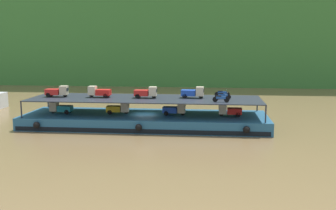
# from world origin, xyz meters

# --- Properties ---
(ground_plane) EXTENTS (400.00, 400.00, 0.00)m
(ground_plane) POSITION_xyz_m (0.00, 0.00, 0.00)
(ground_plane) COLOR brown
(hillside_far_bank) EXTENTS (118.98, 28.10, 37.62)m
(hillside_far_bank) POSITION_xyz_m (0.00, 57.20, 21.19)
(hillside_far_bank) COLOR #387533
(hillside_far_bank) RESTS_ON ground
(cargo_barge) EXTENTS (29.61, 9.27, 1.50)m
(cargo_barge) POSITION_xyz_m (0.00, -0.03, 0.75)
(cargo_barge) COLOR #23567A
(cargo_barge) RESTS_ON ground
(cargo_rack) EXTENTS (28.01, 7.85, 2.00)m
(cargo_rack) POSITION_xyz_m (0.00, 0.00, 3.44)
(cargo_rack) COLOR #232833
(cargo_rack) RESTS_ON cargo_barge
(mini_truck_lower_stern) EXTENTS (2.76, 1.23, 1.38)m
(mini_truck_lower_stern) POSITION_xyz_m (-10.51, -0.42, 2.19)
(mini_truck_lower_stern) COLOR teal
(mini_truck_lower_stern) RESTS_ON cargo_barge
(mini_truck_lower_aft) EXTENTS (2.79, 1.29, 1.38)m
(mini_truck_lower_aft) POSITION_xyz_m (-3.34, -0.04, 2.19)
(mini_truck_lower_aft) COLOR gold
(mini_truck_lower_aft) RESTS_ON cargo_barge
(mini_truck_lower_mid) EXTENTS (2.76, 1.23, 1.38)m
(mini_truck_lower_mid) POSITION_xyz_m (3.63, -0.06, 2.19)
(mini_truck_lower_mid) COLOR #1E47B7
(mini_truck_lower_mid) RESTS_ON cargo_barge
(mini_truck_lower_fore) EXTENTS (2.76, 1.24, 1.38)m
(mini_truck_lower_fore) POSITION_xyz_m (10.24, -0.16, 2.19)
(mini_truck_lower_fore) COLOR red
(mini_truck_lower_fore) RESTS_ON cargo_barge
(mini_truck_upper_stern) EXTENTS (2.79, 1.30, 1.38)m
(mini_truck_upper_stern) POSITION_xyz_m (-11.05, 0.04, 4.19)
(mini_truck_upper_stern) COLOR red
(mini_truck_upper_stern) RESTS_ON cargo_rack
(mini_truck_upper_mid) EXTENTS (2.78, 1.26, 1.38)m
(mini_truck_upper_mid) POSITION_xyz_m (-5.75, 0.16, 4.19)
(mini_truck_upper_mid) COLOR red
(mini_truck_upper_mid) RESTS_ON cargo_rack
(mini_truck_upper_fore) EXTENTS (2.75, 1.22, 1.38)m
(mini_truck_upper_fore) POSITION_xyz_m (0.11, 0.14, 4.19)
(mini_truck_upper_fore) COLOR red
(mini_truck_upper_fore) RESTS_ON cargo_rack
(mini_truck_upper_bow) EXTENTS (2.79, 1.29, 1.38)m
(mini_truck_upper_bow) POSITION_xyz_m (5.80, 0.74, 4.19)
(mini_truck_upper_bow) COLOR #1E47B7
(mini_truck_upper_bow) RESTS_ON cargo_rack
(motorcycle_upper_port) EXTENTS (1.90, 0.55, 0.87)m
(motorcycle_upper_port) POSITION_xyz_m (9.08, -2.35, 3.93)
(motorcycle_upper_port) COLOR black
(motorcycle_upper_port) RESTS_ON cargo_rack
(motorcycle_upper_centre) EXTENTS (1.90, 0.55, 0.87)m
(motorcycle_upper_centre) POSITION_xyz_m (9.38, 0.00, 3.93)
(motorcycle_upper_centre) COLOR black
(motorcycle_upper_centre) RESTS_ON cargo_rack
(motorcycle_upper_stbd) EXTENTS (1.89, 0.55, 0.87)m
(motorcycle_upper_stbd) POSITION_xyz_m (9.36, 2.35, 3.93)
(motorcycle_upper_stbd) COLOR black
(motorcycle_upper_stbd) RESTS_ON cargo_rack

